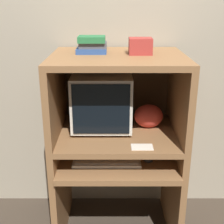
# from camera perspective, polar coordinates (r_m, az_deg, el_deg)

# --- Properties ---
(wall_back) EXTENTS (6.00, 0.06, 2.60)m
(wall_back) POSITION_cam_1_polar(r_m,az_deg,el_deg) (2.33, 0.75, 11.83)
(wall_back) COLOR gray
(wall_back) RESTS_ON ground_plane
(desk_base) EXTENTS (0.84, 0.69, 0.64)m
(desk_base) POSITION_cam_1_polar(r_m,az_deg,el_deg) (2.26, 0.82, -13.11)
(desk_base) COLOR brown
(desk_base) RESTS_ON ground_plane
(desk_monitor_shelf) EXTENTS (0.84, 0.66, 0.16)m
(desk_monitor_shelf) POSITION_cam_1_polar(r_m,az_deg,el_deg) (2.11, 0.85, -4.41)
(desk_monitor_shelf) COLOR brown
(desk_monitor_shelf) RESTS_ON desk_base
(hutch_upper) EXTENTS (0.84, 0.66, 0.51)m
(hutch_upper) POSITION_cam_1_polar(r_m,az_deg,el_deg) (2.01, 0.89, 5.80)
(hutch_upper) COLOR brown
(hutch_upper) RESTS_ON desk_monitor_shelf
(crt_monitor) EXTENTS (0.39, 0.42, 0.38)m
(crt_monitor) POSITION_cam_1_polar(r_m,az_deg,el_deg) (2.10, -2.00, 2.25)
(crt_monitor) COLOR beige
(crt_monitor) RESTS_ON desk_monitor_shelf
(keyboard) EXTENTS (0.43, 0.17, 0.03)m
(keyboard) POSITION_cam_1_polar(r_m,az_deg,el_deg) (2.04, -1.11, -8.87)
(keyboard) COLOR beige
(keyboard) RESTS_ON desk_base
(mouse) EXTENTS (0.06, 0.04, 0.03)m
(mouse) POSITION_cam_1_polar(r_m,az_deg,el_deg) (2.05, 6.52, -8.80)
(mouse) COLOR #28282B
(mouse) RESTS_ON desk_base
(snack_bag) EXTENTS (0.20, 0.15, 0.16)m
(snack_bag) POSITION_cam_1_polar(r_m,az_deg,el_deg) (2.14, 6.53, -0.72)
(snack_bag) COLOR #BC382D
(snack_bag) RESTS_ON desk_monitor_shelf
(book_stack) EXTENTS (0.19, 0.14, 0.11)m
(book_stack) POSITION_cam_1_polar(r_m,az_deg,el_deg) (2.01, -3.84, 12.15)
(book_stack) COLOR navy
(book_stack) RESTS_ON hutch_upper
(paper_card) EXTENTS (0.13, 0.08, 0.00)m
(paper_card) POSITION_cam_1_polar(r_m,az_deg,el_deg) (1.88, 5.36, -6.39)
(paper_card) COLOR beige
(paper_card) RESTS_ON desk_monitor_shelf
(storage_box) EXTENTS (0.14, 0.12, 0.10)m
(storage_box) POSITION_cam_1_polar(r_m,az_deg,el_deg) (1.98, 5.04, 11.92)
(storage_box) COLOR maroon
(storage_box) RESTS_ON hutch_upper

